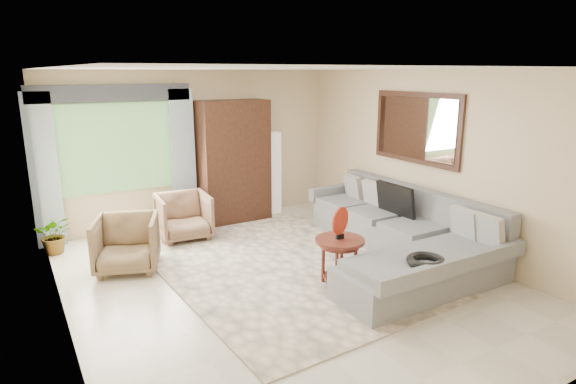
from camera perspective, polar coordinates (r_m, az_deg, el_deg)
ground at (r=6.18m, az=-0.35°, el=-10.47°), size 6.00×6.00×0.00m
area_rug at (r=6.54m, az=-0.28°, el=-8.93°), size 3.18×4.13×0.02m
sectional_sofa at (r=6.95m, az=13.27°, el=-5.48°), size 2.30×3.46×0.90m
tv_screen at (r=7.31m, az=12.60°, el=-0.90°), size 0.14×0.74×0.48m
garden_hose at (r=5.56m, az=16.03°, el=-7.84°), size 0.43×0.43×0.09m
coffee_table at (r=5.98m, az=6.09°, el=-8.12°), size 0.60×0.60×0.60m
red_disc at (r=5.80m, az=6.22°, el=-3.40°), size 0.32×0.16×0.34m
armchair_left at (r=6.71m, az=-18.58°, el=-5.82°), size 1.02×1.03×0.73m
armchair_right at (r=7.72m, az=-12.25°, el=-2.84°), size 0.83×0.85×0.72m
potted_plant at (r=7.74m, az=-25.90°, el=-4.55°), size 0.56×0.50×0.56m
armoire at (r=8.43m, az=-6.46°, el=3.64°), size 1.20×0.55×2.10m
floor_lamp at (r=8.89m, az=-1.86°, el=2.30°), size 0.24×0.24×1.50m
window at (r=8.05m, az=-19.75°, el=4.93°), size 1.80×0.04×1.40m
curtain_left at (r=7.88m, az=-26.96°, el=2.18°), size 0.40×0.08×2.30m
curtain_right at (r=8.26m, az=-12.33°, el=3.89°), size 0.40×0.08×2.30m
valance at (r=7.90m, az=-20.16°, el=10.95°), size 2.40×0.12×0.26m
wall_mirror at (r=7.46m, az=14.92°, el=7.34°), size 0.05×1.70×1.05m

